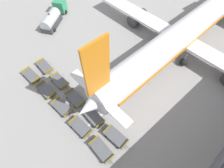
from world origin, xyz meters
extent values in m
plane|color=gray|center=(0.00, 0.00, 0.00)|extent=(500.00, 500.00, 0.00)
cylinder|color=white|center=(14.95, -0.47, 3.44)|extent=(5.69, 42.13, 4.35)
cone|color=white|center=(15.63, -21.47, 3.44)|extent=(4.29, 5.35, 4.13)
cube|color=orange|center=(15.60, -20.66, 9.23)|extent=(0.38, 3.27, 7.25)
cube|color=white|center=(15.61, -20.82, 4.09)|extent=(10.70, 1.64, 0.24)
cube|color=white|center=(15.01, -2.15, 2.46)|extent=(38.18, 4.47, 0.44)
cylinder|color=#333338|center=(4.83, -2.08, 1.29)|extent=(2.61, 3.95, 2.49)
cube|color=orange|center=(14.95, -0.47, 2.68)|extent=(5.64, 37.94, 0.78)
cylinder|color=#56565B|center=(14.53, 12.54, 1.50)|extent=(0.24, 0.24, 1.69)
sphere|color=black|center=(14.53, 12.54, 0.66)|extent=(1.31, 1.31, 1.31)
cylinder|color=#56565B|center=(18.16, -4.57, 1.50)|extent=(0.24, 0.24, 1.69)
sphere|color=black|center=(18.16, -4.57, 0.66)|extent=(1.31, 1.31, 1.31)
cylinder|color=#56565B|center=(12.02, -4.77, 1.50)|extent=(0.24, 0.24, 1.69)
sphere|color=black|center=(12.02, -4.77, 0.66)|extent=(1.31, 1.31, 1.31)
cube|color=#2D8C5B|center=(-9.13, -11.93, 1.59)|extent=(3.20, 3.16, 2.37)
cube|color=#333338|center=(-6.22, -15.94, 0.52)|extent=(5.19, 5.89, 1.05)
cylinder|color=#ADB2B7|center=(-6.22, -15.94, 1.57)|extent=(4.83, 5.52, 2.14)
sphere|color=#333338|center=(-6.22, -15.94, 2.64)|extent=(0.44, 0.44, 0.44)
sphere|color=black|center=(-8.05, -11.51, 0.45)|extent=(0.90, 0.90, 0.90)
sphere|color=black|center=(-9.87, -12.83, 0.45)|extent=(0.90, 0.90, 0.90)
sphere|color=black|center=(-4.34, -16.60, 0.45)|extent=(0.90, 0.90, 0.90)
sphere|color=black|center=(-6.17, -17.92, 0.45)|extent=(0.90, 0.90, 0.90)
cube|color=#515459|center=(3.46, -25.45, 0.55)|extent=(3.30, 1.88, 0.10)
cube|color=olive|center=(4.99, -25.29, 0.76)|extent=(0.23, 1.58, 0.32)
cube|color=olive|center=(1.92, -25.60, 0.76)|extent=(0.23, 1.58, 0.32)
cube|color=#333338|center=(5.38, -25.26, 0.43)|extent=(0.70, 0.13, 0.06)
sphere|color=black|center=(4.62, -26.01, 0.18)|extent=(0.36, 0.36, 0.36)
sphere|color=black|center=(4.49, -24.67, 0.18)|extent=(0.36, 0.36, 0.36)
sphere|color=black|center=(2.42, -26.22, 0.18)|extent=(0.36, 0.36, 0.36)
sphere|color=black|center=(2.29, -24.89, 0.18)|extent=(0.36, 0.36, 0.36)
cube|color=#515459|center=(7.61, -25.04, 0.55)|extent=(3.27, 1.82, 0.10)
cube|color=olive|center=(9.15, -24.92, 0.76)|extent=(0.20, 1.58, 0.32)
cube|color=olive|center=(6.08, -25.16, 0.76)|extent=(0.20, 1.58, 0.32)
cube|color=#333338|center=(9.54, -24.89, 0.43)|extent=(0.70, 0.11, 0.06)
sphere|color=black|center=(8.77, -25.63, 0.18)|extent=(0.36, 0.36, 0.36)
sphere|color=black|center=(8.66, -24.29, 0.18)|extent=(0.36, 0.36, 0.36)
sphere|color=black|center=(6.56, -25.80, 0.18)|extent=(0.36, 0.36, 0.36)
sphere|color=black|center=(6.46, -24.46, 0.18)|extent=(0.36, 0.36, 0.36)
cube|color=#515459|center=(11.72, -24.77, 0.55)|extent=(3.31, 1.91, 0.10)
cube|color=olive|center=(13.25, -24.61, 0.76)|extent=(0.25, 1.58, 0.32)
cube|color=olive|center=(10.19, -24.94, 0.76)|extent=(0.25, 1.58, 0.32)
cube|color=#333338|center=(13.64, -24.57, 0.43)|extent=(0.70, 0.13, 0.06)
sphere|color=black|center=(12.89, -25.32, 0.18)|extent=(0.36, 0.36, 0.36)
sphere|color=black|center=(12.75, -23.99, 0.18)|extent=(0.36, 0.36, 0.36)
sphere|color=black|center=(10.69, -25.56, 0.18)|extent=(0.36, 0.36, 0.36)
sphere|color=black|center=(10.55, -24.22, 0.18)|extent=(0.36, 0.36, 0.36)
cube|color=#515459|center=(15.93, -24.50, 0.55)|extent=(3.31, 1.91, 0.10)
cube|color=olive|center=(17.46, -24.34, 0.76)|extent=(0.25, 1.58, 0.32)
cube|color=olive|center=(14.40, -24.67, 0.76)|extent=(0.25, 1.58, 0.32)
cube|color=#333338|center=(17.85, -24.29, 0.43)|extent=(0.70, 0.13, 0.06)
sphere|color=black|center=(17.10, -25.05, 0.18)|extent=(0.36, 0.36, 0.36)
sphere|color=black|center=(16.96, -23.71, 0.18)|extent=(0.36, 0.36, 0.36)
sphere|color=black|center=(14.90, -25.29, 0.18)|extent=(0.36, 0.36, 0.36)
sphere|color=black|center=(14.76, -23.95, 0.18)|extent=(0.36, 0.36, 0.36)
cube|color=#515459|center=(20.03, -24.26, 0.55)|extent=(3.17, 1.59, 0.10)
cube|color=olive|center=(21.57, -24.25, 0.76)|extent=(0.09, 1.58, 0.32)
cube|color=olive|center=(18.49, -24.26, 0.76)|extent=(0.09, 1.58, 0.32)
cube|color=#333338|center=(21.96, -24.25, 0.43)|extent=(0.70, 0.06, 0.06)
sphere|color=black|center=(21.13, -24.93, 0.18)|extent=(0.36, 0.36, 0.36)
sphere|color=black|center=(21.13, -23.58, 0.18)|extent=(0.36, 0.36, 0.36)
sphere|color=black|center=(18.92, -24.93, 0.18)|extent=(0.36, 0.36, 0.36)
sphere|color=black|center=(18.92, -23.59, 0.18)|extent=(0.36, 0.36, 0.36)
cube|color=#515459|center=(3.21, -22.84, 0.55)|extent=(3.17, 1.60, 0.10)
cube|color=olive|center=(4.75, -22.83, 0.76)|extent=(0.09, 1.58, 0.32)
cube|color=olive|center=(1.67, -22.85, 0.76)|extent=(0.09, 1.58, 0.32)
cube|color=#333338|center=(5.14, -22.83, 0.43)|extent=(0.70, 0.06, 0.06)
sphere|color=black|center=(4.32, -23.50, 0.18)|extent=(0.36, 0.36, 0.36)
sphere|color=black|center=(4.31, -22.16, 0.18)|extent=(0.36, 0.36, 0.36)
sphere|color=black|center=(2.11, -23.52, 0.18)|extent=(0.36, 0.36, 0.36)
sphere|color=black|center=(2.10, -22.17, 0.18)|extent=(0.36, 0.36, 0.36)
cube|color=#515459|center=(7.45, -22.57, 0.55)|extent=(3.25, 1.78, 0.10)
cube|color=olive|center=(8.99, -22.47, 0.76)|extent=(0.18, 1.58, 0.32)
cube|color=olive|center=(5.91, -22.67, 0.76)|extent=(0.18, 1.58, 0.32)
cube|color=#333338|center=(9.38, -22.45, 0.43)|extent=(0.70, 0.10, 0.06)
sphere|color=black|center=(8.60, -23.17, 0.18)|extent=(0.36, 0.36, 0.36)
sphere|color=black|center=(8.51, -21.83, 0.18)|extent=(0.36, 0.36, 0.36)
sphere|color=black|center=(6.39, -23.31, 0.18)|extent=(0.36, 0.36, 0.36)
sphere|color=black|center=(6.30, -21.97, 0.18)|extent=(0.36, 0.36, 0.36)
cube|color=#515459|center=(11.73, -22.53, 0.55)|extent=(3.18, 1.62, 0.10)
cube|color=olive|center=(13.27, -22.51, 0.76)|extent=(0.10, 1.58, 0.32)
cube|color=olive|center=(10.19, -22.55, 0.76)|extent=(0.10, 1.58, 0.32)
cube|color=#333338|center=(13.66, -22.51, 0.43)|extent=(0.70, 0.07, 0.06)
sphere|color=black|center=(12.84, -23.19, 0.18)|extent=(0.36, 0.36, 0.36)
sphere|color=black|center=(12.82, -21.84, 0.18)|extent=(0.36, 0.36, 0.36)
sphere|color=black|center=(10.63, -23.21, 0.18)|extent=(0.36, 0.36, 0.36)
sphere|color=black|center=(10.61, -21.87, 0.18)|extent=(0.36, 0.36, 0.36)
cube|color=#515459|center=(15.86, -22.28, 0.55)|extent=(3.18, 1.61, 0.10)
cube|color=olive|center=(17.40, -22.27, 0.76)|extent=(0.10, 1.58, 0.32)
cube|color=olive|center=(14.33, -22.30, 0.76)|extent=(0.10, 1.58, 0.32)
cube|color=#333338|center=(17.79, -22.26, 0.43)|extent=(0.70, 0.07, 0.06)
sphere|color=black|center=(16.98, -22.94, 0.18)|extent=(0.36, 0.36, 0.36)
sphere|color=black|center=(16.96, -21.60, 0.18)|extent=(0.36, 0.36, 0.36)
sphere|color=black|center=(14.77, -22.96, 0.18)|extent=(0.36, 0.36, 0.36)
sphere|color=black|center=(14.75, -21.62, 0.18)|extent=(0.36, 0.36, 0.36)
cube|color=#515459|center=(20.00, -21.83, 0.55)|extent=(3.32, 1.93, 0.10)
cube|color=olive|center=(21.53, -21.66, 0.76)|extent=(0.26, 1.58, 0.32)
cube|color=olive|center=(18.47, -22.01, 0.76)|extent=(0.26, 1.58, 0.32)
cube|color=#333338|center=(21.92, -21.61, 0.43)|extent=(0.70, 0.14, 0.06)
sphere|color=black|center=(21.18, -22.37, 0.18)|extent=(0.36, 0.36, 0.36)
sphere|color=black|center=(21.02, -21.04, 0.18)|extent=(0.36, 0.36, 0.36)
sphere|color=black|center=(18.98, -22.62, 0.18)|extent=(0.36, 0.36, 0.36)
sphere|color=black|center=(18.83, -21.29, 0.18)|extent=(0.36, 0.36, 0.36)
cube|color=white|center=(15.85, -10.98, 0.00)|extent=(1.13, 25.77, 0.01)
camera|label=1|loc=(25.19, -27.09, 22.83)|focal=28.00mm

